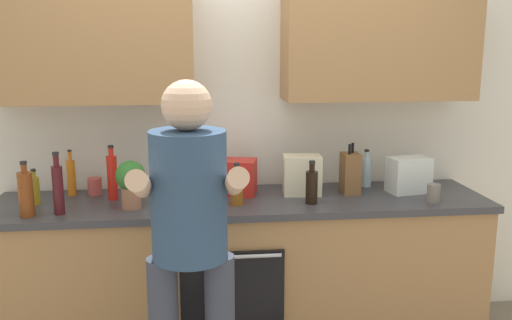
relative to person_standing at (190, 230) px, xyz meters
name	(u,v)px	position (x,y,z in m)	size (l,w,h in m)	color
back_wall_unit	(238,92)	(0.30, 0.98, 0.53)	(4.00, 0.38, 2.50)	silver
counter	(243,272)	(0.30, 0.70, -0.51)	(2.84, 0.67, 0.90)	#A37547
person_standing	(190,230)	(0.00, 0.00, 0.00)	(0.49, 0.45, 1.63)	#383D4C
bottle_soy	(312,186)	(0.68, 0.57, 0.04)	(0.07, 0.07, 0.24)	black
bottle_syrup	(237,189)	(0.26, 0.59, 0.03)	(0.07, 0.07, 0.24)	#8C4C14
bottle_wine	(58,188)	(-0.68, 0.53, 0.08)	(0.06, 0.06, 0.33)	#471419
bottle_hotsauce	(112,176)	(-0.44, 0.78, 0.07)	(0.06, 0.06, 0.32)	red
bottle_oil	(35,190)	(-0.86, 0.73, 0.02)	(0.05, 0.05, 0.20)	olive
bottle_juice	(71,177)	(-0.69, 0.91, 0.05)	(0.05, 0.05, 0.27)	orange
bottle_vinegar	(26,193)	(-0.84, 0.51, 0.06)	(0.08, 0.08, 0.29)	brown
bottle_water	(366,172)	(1.10, 0.91, 0.03)	(0.07, 0.07, 0.23)	silver
cup_ceramic	(95,186)	(-0.56, 0.90, -0.01)	(0.08, 0.08, 0.10)	#BF4C47
cup_stoneware	(433,193)	(1.37, 0.52, -0.01)	(0.07, 0.07, 0.11)	slate
mixing_bowl	(185,198)	(-0.03, 0.65, -0.03)	(0.21, 0.21, 0.07)	silver
knife_block	(350,173)	(0.95, 0.77, 0.06)	(0.10, 0.14, 0.30)	brown
potted_herb	(131,181)	(-0.32, 0.59, 0.09)	(0.16, 0.16, 0.26)	#9E6647
grocery_bag_produce	(409,175)	(1.31, 0.74, 0.04)	(0.24, 0.15, 0.21)	silver
grocery_bag_crisps	(238,177)	(0.29, 0.81, 0.04)	(0.20, 0.17, 0.21)	red
grocery_bag_rice	(302,175)	(0.66, 0.78, 0.05)	(0.22, 0.16, 0.23)	beige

